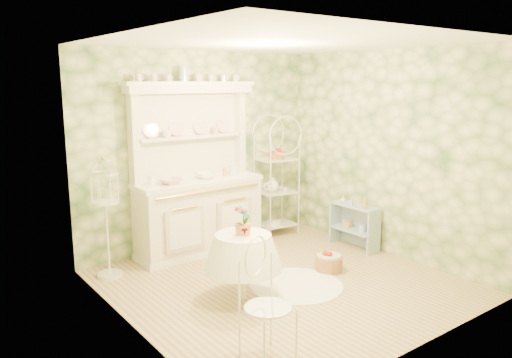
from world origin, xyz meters
TOP-DOWN VIEW (x-y plane):
  - floor at (0.00, 0.00)m, footprint 3.60×3.60m
  - ceiling at (0.00, 0.00)m, footprint 3.60×3.60m
  - wall_left at (-1.80, 0.00)m, footprint 3.60×3.60m
  - wall_right at (1.80, 0.00)m, footprint 3.60×3.60m
  - wall_back at (0.00, 1.80)m, footprint 3.60×3.60m
  - wall_front at (0.00, -1.80)m, footprint 3.60×3.60m
  - kitchen_dresser at (-0.20, 1.52)m, footprint 1.87×0.61m
  - bakers_rack at (1.16, 1.53)m, footprint 0.64×0.50m
  - side_shelf at (1.62, 0.37)m, footprint 0.33×0.73m
  - round_table at (-0.59, -0.06)m, footprint 0.80×0.80m
  - cafe_chair at (-1.11, -1.14)m, footprint 0.48×0.48m
  - birdcage_stand at (-1.51, 1.40)m, footprint 0.36×0.36m
  - floor_basket at (0.72, -0.04)m, footprint 0.42×0.42m
  - lace_rug at (0.09, -0.15)m, footprint 1.20×1.20m
  - bowl_floral at (-0.64, 1.47)m, footprint 0.32×0.32m
  - bowl_white at (-0.08, 1.51)m, footprint 0.33×0.33m
  - cup_left at (-0.56, 1.68)m, footprint 0.15×0.15m
  - cup_right at (0.18, 1.66)m, footprint 0.13×0.13m
  - potted_geranium at (-0.61, -0.10)m, footprint 0.20×0.17m
  - bottle_amber at (1.56, 0.15)m, footprint 0.09×0.09m
  - bottle_blue at (1.55, 0.38)m, footprint 0.06×0.06m
  - bottle_glass at (1.59, 0.57)m, footprint 0.09×0.09m

SIDE VIEW (x-z plane):
  - floor at x=0.00m, z-range 0.00..0.00m
  - lace_rug at x=0.09m, z-range 0.00..0.01m
  - floor_basket at x=0.72m, z-range 0.00..0.24m
  - side_shelf at x=1.62m, z-range 0.00..0.61m
  - round_table at x=-0.59m, z-range 0.00..0.79m
  - cafe_chair at x=-1.11m, z-range 0.00..0.80m
  - bottle_glass at x=1.59m, z-range 0.60..0.69m
  - bottle_blue at x=1.55m, z-range 0.60..0.71m
  - bottle_amber at x=1.56m, z-range 0.60..0.77m
  - birdcage_stand at x=-1.51m, z-range 0.00..1.40m
  - potted_geranium at x=-0.61m, z-range 0.69..1.01m
  - bakers_rack at x=1.16m, z-range 0.00..1.91m
  - bowl_floral at x=-0.64m, z-range 0.98..1.05m
  - bowl_white at x=-0.08m, z-range 0.98..1.06m
  - kitchen_dresser at x=-0.20m, z-range 0.00..2.29m
  - wall_left at x=-1.80m, z-range 1.35..1.35m
  - wall_right at x=1.80m, z-range 1.35..1.35m
  - wall_back at x=0.00m, z-range 1.35..1.35m
  - wall_front at x=0.00m, z-range 1.35..1.35m
  - cup_left at x=-0.56m, z-range 1.57..1.65m
  - cup_right at x=0.18m, z-range 1.56..1.66m
  - ceiling at x=0.00m, z-range 2.70..2.70m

